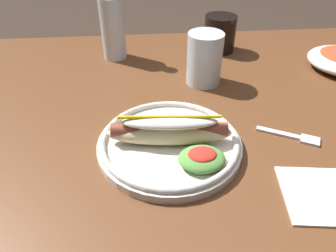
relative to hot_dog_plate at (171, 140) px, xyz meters
name	(u,v)px	position (x,y,z in m)	size (l,w,h in m)	color
dining_table	(195,132)	(0.08, 0.17, -0.12)	(1.43, 0.84, 0.74)	brown
hot_dog_plate	(171,140)	(0.00, 0.00, 0.00)	(0.27, 0.27, 0.08)	silver
fork	(293,136)	(0.24, 0.01, -0.02)	(0.12, 0.07, 0.00)	silver
soda_cup	(220,33)	(0.19, 0.44, 0.03)	(0.09, 0.09, 0.10)	black
water_cup	(205,59)	(0.10, 0.25, 0.04)	(0.09, 0.09, 0.13)	silver
glass_bottle	(112,25)	(-0.12, 0.42, 0.07)	(0.07, 0.07, 0.24)	silver
napkin	(324,195)	(0.23, -0.13, -0.02)	(0.13, 0.12, 0.00)	white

